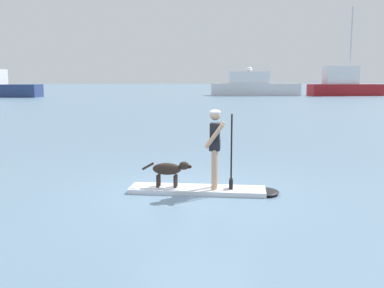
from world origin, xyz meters
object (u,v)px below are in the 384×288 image
object	(u,v)px
moored_boat_far_starboard	(254,86)
moored_boat_port	(344,85)
paddleboard	(208,190)
dog	(169,170)
person_paddler	(216,143)

from	to	relation	value
moored_boat_far_starboard	moored_boat_port	bearing A→B (deg)	-7.36
paddleboard	dog	bearing A→B (deg)	166.98
paddleboard	person_paddler	world-z (taller)	person_paddler
paddleboard	person_paddler	size ratio (longest dim) A/B	1.95
moored_boat_far_starboard	person_paddler	bearing A→B (deg)	-105.12
paddleboard	moored_boat_far_starboard	size ratio (longest dim) A/B	0.26
dog	moored_boat_far_starboard	world-z (taller)	moored_boat_far_starboard
person_paddler	moored_boat_port	size ratio (longest dim) A/B	0.14
person_paddler	moored_boat_far_starboard	xyz separation A→B (m)	(14.43, 53.40, 0.23)
paddleboard	moored_boat_port	bearing A→B (deg)	62.21
person_paddler	paddleboard	bearing A→B (deg)	166.98
paddleboard	moored_boat_port	xyz separation A→B (m)	(27.26, 51.73, 1.51)
paddleboard	person_paddler	xyz separation A→B (m)	(0.16, -0.04, 1.02)
paddleboard	person_paddler	bearing A→B (deg)	-13.02
paddleboard	dog	xyz separation A→B (m)	(-0.81, 0.19, 0.43)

